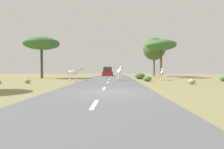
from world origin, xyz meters
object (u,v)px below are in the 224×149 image
tree_3 (154,49)px  bush_1 (224,79)px  zebra_0 (119,72)px  zebra_2 (74,73)px  bush_2 (140,76)px  zebra_1 (162,73)px  tree_1 (161,45)px  car_0 (108,72)px  bush_0 (147,79)px  rock_3 (27,81)px  tree_2 (42,44)px  rock_1 (192,81)px

tree_3 → bush_1: bearing=-73.8°
zebra_0 → zebra_2: (-5.11, -1.04, -0.09)m
zebra_2 → bush_2: 9.20m
zebra_1 → zebra_2: (-10.26, -1.83, 0.05)m
tree_1 → bush_1: 11.68m
zebra_0 → car_0: size_ratio=0.39×
bush_0 → rock_3: 12.17m
zebra_2 → tree_2: 9.90m
tree_1 → rock_3: 20.70m
zebra_2 → bush_0: zebra_2 is taller
car_0 → tree_2: tree_2 is taller
bush_1 → bush_2: size_ratio=0.72×
zebra_1 → car_0: bearing=125.9°
tree_3 → bush_1: size_ratio=7.54×
tree_2 → tree_3: size_ratio=0.82×
tree_2 → rock_1: 21.22m
car_0 → tree_3: tree_3 is taller
tree_2 → bush_1: (22.60, -6.90, -4.73)m
zebra_1 → tree_3: bearing=93.9°
zebra_1 → car_0: car_0 is taller
bush_0 → tree_3: bearing=76.6°
zebra_1 → tree_2: tree_2 is taller
zebra_2 → car_0: bearing=154.0°
tree_3 → bush_2: 12.62m
zebra_0 → tree_2: size_ratio=0.28×
zebra_2 → car_0: (3.12, 17.09, -0.08)m
tree_3 → tree_2: bearing=-153.6°
zebra_2 → tree_3: bearing=126.9°
bush_0 → bush_1: 8.40m
tree_2 → bush_1: bearing=-17.0°
bush_2 → zebra_1: bearing=-50.2°
bush_0 → bush_1: bush_1 is taller
bush_0 → bush_2: 4.92m
bush_1 → rock_1: (-5.09, -4.09, -0.05)m
tree_1 → bush_0: size_ratio=6.31×
zebra_1 → car_0: size_ratio=0.36×
tree_2 → rock_3: tree_2 is taller
tree_2 → bush_2: bearing=-8.4°
car_0 → rock_1: bearing=-69.7°
bush_2 → rock_3: bearing=-144.3°
tree_1 → tree_3: bearing=88.7°
rock_1 → tree_1: bearing=88.5°
zebra_1 → rock_3: 14.89m
bush_2 → zebra_0: bearing=-128.5°
zebra_2 → rock_3: size_ratio=3.03×
car_0 → tree_3: (8.82, -1.48, 4.28)m
tree_3 → zebra_2: bearing=-127.4°
rock_3 → tree_1: bearing=40.2°
bush_1 → tree_1: bearing=116.4°
bush_2 → rock_1: size_ratio=2.10×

